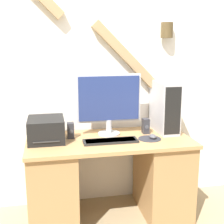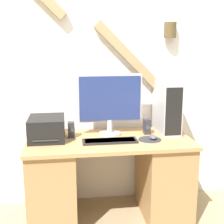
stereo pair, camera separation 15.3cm
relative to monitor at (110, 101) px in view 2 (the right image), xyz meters
The scene contains 10 objects.
wall_back 0.43m from the monitor, 96.07° to the left, with size 6.40×0.16×2.70m.
desk 0.65m from the monitor, 98.84° to the right, with size 1.35×0.64×0.71m.
monitor is the anchor object (origin of this frame).
keyboard 0.36m from the monitor, 97.39° to the right, with size 0.44×0.14×0.02m.
mousepad 0.47m from the monitor, 33.33° to the right, with size 0.19×0.19×0.00m.
mouse 0.47m from the monitor, 31.55° to the right, with size 0.06×0.09×0.04m.
computer_tower 0.51m from the monitor, ahead, with size 0.16×0.39×0.45m.
printer 0.57m from the monitor, behind, with size 0.29×0.34×0.19m.
speaker_left 0.41m from the monitor, behind, with size 0.05×0.07×0.13m.
speaker_right 0.40m from the monitor, ahead, with size 0.05×0.07×0.13m.
Camera 2 is at (-0.33, -2.13, 1.49)m, focal length 50.00 mm.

